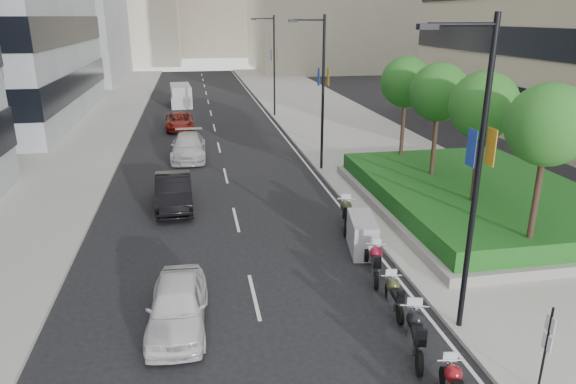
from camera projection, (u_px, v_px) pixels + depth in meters
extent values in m
plane|color=black|center=(328.00, 367.00, 13.71)|extent=(160.00, 160.00, 0.00)
cube|color=#9E9B93|center=(341.00, 127.00, 43.13)|extent=(10.00, 100.00, 0.15)
cube|color=#9E9B93|center=(78.00, 137.00, 39.52)|extent=(8.00, 100.00, 0.15)
cube|color=silver|center=(279.00, 130.00, 42.25)|extent=(0.12, 100.00, 0.01)
cube|color=silver|center=(215.00, 133.00, 41.35)|extent=(0.12, 100.00, 0.01)
cube|color=gray|center=(477.00, 204.00, 24.61)|extent=(10.00, 14.00, 0.40)
cube|color=#154B16|center=(478.00, 192.00, 24.42)|extent=(9.40, 13.40, 0.80)
cylinder|color=#332319|center=(535.00, 206.00, 18.06)|extent=(0.22, 0.22, 4.00)
sphere|color=#205B1C|center=(548.00, 125.00, 17.12)|extent=(2.80, 2.80, 2.80)
cylinder|color=#332319|center=(475.00, 174.00, 21.78)|extent=(0.22, 0.22, 4.00)
sphere|color=#205B1C|center=(484.00, 106.00, 20.84)|extent=(2.80, 2.80, 2.80)
cylinder|color=#332319|center=(433.00, 151.00, 25.50)|extent=(0.22, 0.22, 4.00)
sphere|color=#205B1C|center=(439.00, 92.00, 24.56)|extent=(2.80, 2.80, 2.80)
cylinder|color=#332319|center=(402.00, 134.00, 29.22)|extent=(0.22, 0.22, 4.00)
sphere|color=#205B1C|center=(406.00, 82.00, 28.28)|extent=(2.80, 2.80, 2.80)
cylinder|color=black|center=(476.00, 187.00, 13.92)|extent=(0.16, 0.16, 9.00)
cylinder|color=black|center=(463.00, 24.00, 12.40)|extent=(1.80, 0.10, 0.10)
cube|color=black|center=(428.00, 27.00, 12.26)|extent=(0.50, 0.22, 0.14)
cube|color=orange|center=(491.00, 147.00, 13.61)|extent=(0.02, 0.45, 1.00)
cube|color=navy|center=(471.00, 148.00, 13.51)|extent=(0.02, 0.45, 1.00)
cylinder|color=black|center=(323.00, 96.00, 29.73)|extent=(0.16, 0.16, 9.00)
cylinder|color=black|center=(309.00, 20.00, 28.21)|extent=(1.80, 0.10, 0.10)
cube|color=black|center=(293.00, 21.00, 28.07)|extent=(0.50, 0.22, 0.14)
cube|color=orange|center=(328.00, 77.00, 29.42)|extent=(0.02, 0.45, 1.00)
cube|color=navy|center=(319.00, 77.00, 29.32)|extent=(0.02, 0.45, 1.00)
cylinder|color=black|center=(274.00, 67.00, 46.47)|extent=(0.16, 0.16, 9.00)
cylinder|color=black|center=(264.00, 19.00, 44.95)|extent=(1.80, 0.10, 0.10)
cube|color=black|center=(254.00, 19.00, 44.81)|extent=(0.50, 0.22, 0.14)
cube|color=orange|center=(277.00, 55.00, 46.16)|extent=(0.02, 0.45, 1.00)
cube|color=navy|center=(271.00, 55.00, 46.07)|extent=(0.02, 0.45, 1.00)
cylinder|color=black|center=(545.00, 353.00, 12.27)|extent=(0.06, 0.06, 2.50)
cube|color=silver|center=(550.00, 324.00, 12.01)|extent=(0.02, 0.32, 0.42)
cube|color=silver|center=(547.00, 343.00, 12.17)|extent=(0.02, 0.32, 0.42)
cylinder|color=black|center=(445.00, 378.00, 12.88)|extent=(0.18, 0.57, 0.56)
sphere|color=maroon|center=(453.00, 374.00, 12.27)|extent=(0.43, 0.43, 0.43)
cylinder|color=silver|center=(451.00, 360.00, 12.44)|extent=(0.67, 0.14, 0.05)
cylinder|color=black|center=(419.00, 363.00, 13.34)|extent=(0.31, 0.67, 0.66)
cylinder|color=black|center=(411.00, 326.00, 14.95)|extent=(0.31, 0.67, 0.66)
cube|color=silver|center=(416.00, 339.00, 14.04)|extent=(0.57, 0.96, 0.45)
sphere|color=black|center=(415.00, 319.00, 14.24)|extent=(0.51, 0.51, 0.51)
cube|color=black|center=(419.00, 335.00, 13.62)|extent=(0.52, 0.86, 0.17)
cylinder|color=silver|center=(415.00, 306.00, 14.43)|extent=(0.78, 0.28, 0.05)
cylinder|color=black|center=(400.00, 316.00, 15.55)|extent=(0.18, 0.58, 0.57)
cylinder|color=black|center=(388.00, 291.00, 16.93)|extent=(0.18, 0.58, 0.57)
cube|color=silver|center=(395.00, 299.00, 16.15)|extent=(0.37, 0.81, 0.38)
sphere|color=#34341D|center=(393.00, 285.00, 16.32)|extent=(0.44, 0.44, 0.44)
cube|color=black|center=(398.00, 296.00, 15.79)|extent=(0.34, 0.71, 0.15)
cylinder|color=silver|center=(391.00, 276.00, 16.49)|extent=(0.68, 0.13, 0.05)
cylinder|color=black|center=(377.00, 281.00, 17.57)|extent=(0.29, 0.62, 0.61)
cylinder|color=black|center=(374.00, 260.00, 19.05)|extent=(0.29, 0.62, 0.61)
cube|color=silver|center=(376.00, 266.00, 18.21)|extent=(0.52, 0.88, 0.41)
sphere|color=maroon|center=(376.00, 253.00, 18.39)|extent=(0.47, 0.47, 0.47)
cube|color=black|center=(377.00, 262.00, 17.83)|extent=(0.48, 0.78, 0.16)
cylinder|color=silver|center=(376.00, 244.00, 18.57)|extent=(0.71, 0.26, 0.05)
cylinder|color=black|center=(365.00, 253.00, 19.57)|extent=(0.25, 0.70, 0.68)
cylinder|color=black|center=(358.00, 234.00, 21.24)|extent=(0.25, 0.70, 0.68)
cube|color=gray|center=(362.00, 234.00, 20.28)|extent=(1.31, 2.44, 1.38)
cylinder|color=black|center=(346.00, 229.00, 21.75)|extent=(0.31, 0.68, 0.67)
cylinder|color=black|center=(345.00, 214.00, 23.37)|extent=(0.31, 0.68, 0.67)
cube|color=silver|center=(346.00, 218.00, 22.45)|extent=(0.57, 0.97, 0.45)
sphere|color=#2D2F1A|center=(346.00, 206.00, 22.65)|extent=(0.52, 0.52, 0.52)
cube|color=black|center=(346.00, 213.00, 22.04)|extent=(0.52, 0.86, 0.17)
cylinder|color=silver|center=(346.00, 199.00, 22.85)|extent=(0.78, 0.28, 0.05)
imported|color=silver|center=(178.00, 305.00, 15.29)|extent=(1.92, 4.32, 1.44)
imported|color=black|center=(174.00, 192.00, 24.97)|extent=(1.85, 4.91, 1.60)
imported|color=#BDBDC0|center=(188.00, 147.00, 33.68)|extent=(2.31, 5.43, 1.56)
imported|color=maroon|center=(180.00, 121.00, 42.42)|extent=(2.35, 4.85, 1.33)
cube|color=#B2B2B4|center=(181.00, 95.00, 53.50)|extent=(2.28, 5.24, 2.15)
cube|color=#B2B2B4|center=(181.00, 103.00, 51.86)|extent=(2.02, 1.36, 1.13)
cylinder|color=black|center=(173.00, 105.00, 51.88)|extent=(0.26, 0.72, 0.72)
cylinder|color=black|center=(189.00, 105.00, 52.16)|extent=(0.26, 0.72, 0.72)
cylinder|color=black|center=(174.00, 100.00, 55.12)|extent=(0.26, 0.72, 0.72)
cylinder|color=black|center=(189.00, 100.00, 55.40)|extent=(0.26, 0.72, 0.72)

